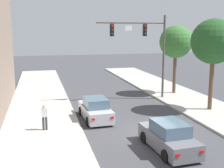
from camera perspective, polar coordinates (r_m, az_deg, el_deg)
The scene contains 8 objects.
ground_plane at distance 18.21m, azimuth 7.57°, elevation -9.73°, with size 120.00×120.00×0.00m, color #424247.
sidewalk_left at distance 16.99m, azimuth -13.65°, elevation -11.19°, with size 5.00×60.00×0.15m, color #B2AFA8.
traffic_signal_mast at distance 26.04m, azimuth 6.68°, elevation 8.37°, with size 6.36×0.38×7.50m.
car_lead_silver at distance 20.66m, azimuth -3.32°, elevation -5.09°, with size 1.97×4.30×1.60m.
car_following_grey at distance 15.77m, azimuth 11.14°, elevation -10.30°, with size 2.00×4.32×1.60m.
pedestrian_sidewalk_left_walker at distance 18.48m, azimuth -13.23°, elevation -6.16°, with size 0.36×0.22×1.64m.
street_tree_nearest at distance 23.42m, azimuth 19.51°, elevation 7.88°, with size 3.46×3.46×7.05m.
street_tree_second at distance 28.98m, azimuth 12.52°, elevation 8.11°, with size 3.19×3.19×6.67m.
Camera 1 is at (-6.48, -15.82, 6.27)m, focal length 46.13 mm.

